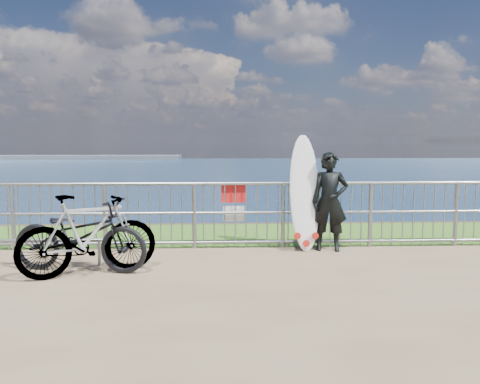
{
  "coord_description": "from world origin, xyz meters",
  "views": [
    {
      "loc": [
        -0.06,
        -6.2,
        1.81
      ],
      "look_at": [
        0.25,
        1.2,
        1.0
      ],
      "focal_mm": 35.0,
      "sensor_mm": 36.0,
      "label": 1
    }
  ],
  "objects_px": {
    "surfer": "(330,202)",
    "surfboard": "(305,197)",
    "bicycle_near": "(80,235)",
    "bicycle_far": "(88,235)"
  },
  "relations": [
    {
      "from": "surfer",
      "to": "surfboard",
      "type": "bearing_deg",
      "value": 179.75
    },
    {
      "from": "surfboard",
      "to": "bicycle_near",
      "type": "distance_m",
      "value": 3.57
    },
    {
      "from": "bicycle_near",
      "to": "bicycle_far",
      "type": "distance_m",
      "value": 0.26
    },
    {
      "from": "bicycle_far",
      "to": "surfboard",
      "type": "bearing_deg",
      "value": -90.42
    },
    {
      "from": "surfer",
      "to": "bicycle_far",
      "type": "distance_m",
      "value": 3.81
    },
    {
      "from": "surfer",
      "to": "bicycle_near",
      "type": "distance_m",
      "value": 3.92
    },
    {
      "from": "bicycle_far",
      "to": "bicycle_near",
      "type": "bearing_deg",
      "value": 17.75
    },
    {
      "from": "surfer",
      "to": "bicycle_near",
      "type": "bearing_deg",
      "value": -152.52
    },
    {
      "from": "surfer",
      "to": "surfboard",
      "type": "distance_m",
      "value": 0.41
    },
    {
      "from": "surfboard",
      "to": "bicycle_far",
      "type": "relative_size",
      "value": 1.04
    }
  ]
}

